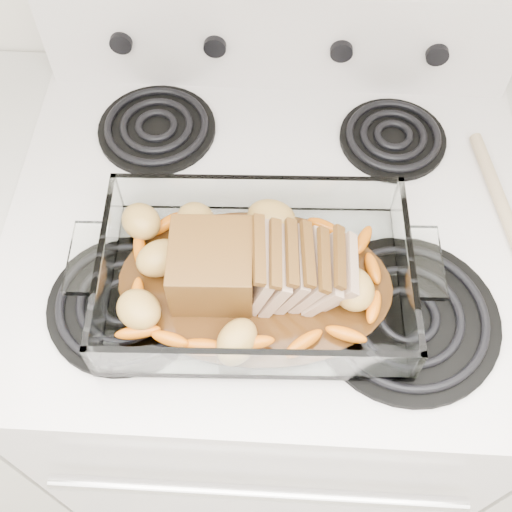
{
  "coord_description": "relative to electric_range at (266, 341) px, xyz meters",
  "views": [
    {
      "loc": [
        0.01,
        1.1,
        1.71
      ],
      "look_at": [
        -0.01,
        1.55,
        0.99
      ],
      "focal_mm": 45.0,
      "sensor_mm": 36.0,
      "label": 1
    }
  ],
  "objects": [
    {
      "name": "electric_range",
      "position": [
        0.0,
        0.0,
        0.0
      ],
      "size": [
        0.78,
        0.7,
        1.12
      ],
      "color": "white",
      "rests_on": "ground"
    },
    {
      "name": "baking_dish",
      "position": [
        -0.01,
        -0.13,
        0.48
      ],
      "size": [
        0.4,
        0.27,
        0.08
      ],
      "rotation": [
        0.0,
        0.0,
        0.04
      ],
      "color": "white",
      "rests_on": "electric_range"
    },
    {
      "name": "pork_roast",
      "position": [
        -0.03,
        -0.13,
        0.51
      ],
      "size": [
        0.24,
        0.11,
        0.09
      ],
      "rotation": [
        0.0,
        0.0,
        0.17
      ],
      "color": "brown",
      "rests_on": "baking_dish"
    },
    {
      "name": "roast_vegetables",
      "position": [
        -0.02,
        -0.09,
        0.49
      ],
      "size": [
        0.35,
        0.19,
        0.04
      ],
      "rotation": [
        0.0,
        0.0,
        0.34
      ],
      "color": "orange",
      "rests_on": "baking_dish"
    }
  ]
}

